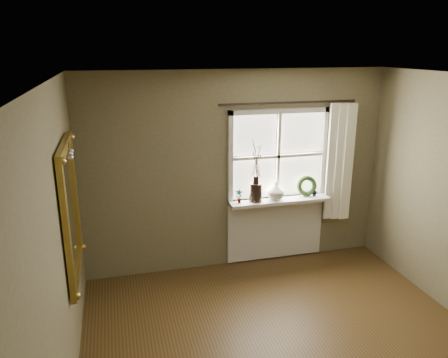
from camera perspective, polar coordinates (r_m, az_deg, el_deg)
ceiling at (r=3.36m, az=12.95°, el=12.13°), size 4.50×4.50×0.00m
wall_back at (r=5.71m, az=1.59°, el=1.09°), size 4.00×0.10×2.60m
wall_left at (r=3.40m, az=-22.00°, el=-11.66°), size 0.10×4.50×2.60m
window_frame at (r=5.78m, az=7.06°, el=2.99°), size 1.36×0.06×1.24m
window_sill at (r=5.85m, az=7.25°, el=-2.79°), size 1.36×0.26×0.04m
window_apron at (r=6.10m, az=6.71°, el=-6.35°), size 1.36×0.04×0.88m
dark_jug at (r=5.69m, az=4.16°, el=-1.74°), size 0.18×0.18×0.25m
cream_vase at (r=5.78m, az=6.78°, el=-1.52°), size 0.28×0.28×0.24m
wreath at (r=6.00m, az=10.73°, el=-1.17°), size 0.29×0.14×0.29m
potted_plant_left at (r=5.63m, az=1.98°, el=-2.25°), size 0.11×0.09×0.18m
potted_plant_right at (r=6.02m, az=11.80°, el=-1.51°), size 0.10×0.09×0.15m
curtain at (r=6.07m, az=14.77°, el=2.12°), size 0.36×0.12×1.59m
curtain_rod at (r=5.63m, az=8.50°, el=9.83°), size 1.84×0.03×0.03m
gilt_mirror at (r=4.32m, az=-19.40°, el=-3.92°), size 0.10×1.10×1.31m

